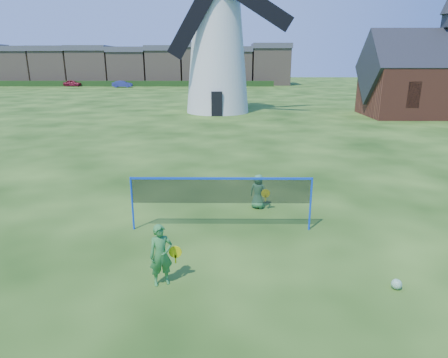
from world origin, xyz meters
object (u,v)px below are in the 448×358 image
car_left (73,83)px  player_boy (258,191)px  windmill (217,44)px  badminton_net (221,192)px  player_girl (161,255)px  play_ball (397,284)px  car_right (122,84)px  chapel (441,80)px

car_left → player_boy: bearing=-147.0°
windmill → badminton_net: 27.13m
windmill → player_girl: size_ratio=12.83×
player_boy → play_ball: size_ratio=5.11×
player_girl → player_boy: (2.40, 4.58, -0.12)m
badminton_net → player_boy: 2.16m
car_left → play_ball: bearing=-146.7°
player_girl → car_right: bearing=83.3°
player_girl → player_boy: 5.17m
windmill → badminton_net: windmill is taller
player_girl → car_left: (-27.76, 67.98, -0.11)m
badminton_net → car_right: (-18.88, 62.36, -0.56)m
player_girl → car_left: bearing=90.4°
play_ball → player_boy: bearing=118.5°
player_boy → play_ball: 5.41m
player_girl → play_ball: bearing=-23.7°
play_ball → car_right: bearing=109.1°
chapel → windmill: bearing=172.6°
badminton_net → car_left: size_ratio=1.50×
windmill → player_boy: windmill is taller
badminton_net → player_girl: bearing=-113.3°
chapel → play_ball: size_ratio=58.67×
player_boy → car_left: size_ratio=0.33×
car_left → car_right: bearing=-97.7°
player_boy → player_girl: bearing=84.8°
badminton_net → player_boy: badminton_net is taller
windmill → play_ball: windmill is taller
player_boy → badminton_net: bearing=78.3°
player_boy → car_left: car_left is taller
play_ball → car_left: 75.59m
chapel → player_girl: 33.51m
windmill → play_ball: size_ratio=79.64×
badminton_net → car_left: bearing=114.0°
player_girl → car_left: player_girl is taller
player_girl → car_right: 67.56m
chapel → badminton_net: chapel is taller
play_ball → car_right: 69.18m
chapel → player_boy: (-17.24, -22.46, -2.51)m
play_ball → car_right: size_ratio=0.06×
chapel → play_ball: bearing=-118.3°
car_left → car_right: 10.48m
chapel → player_boy: size_ratio=11.49×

